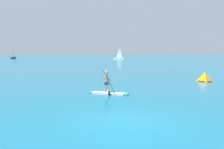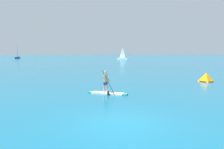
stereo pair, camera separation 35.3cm
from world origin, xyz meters
name	(u,v)px [view 1 (the left image)]	position (x,y,z in m)	size (l,w,h in m)	color
ground	(125,122)	(0.00, 0.00, 0.00)	(440.00, 440.00, 0.00)	#145B7A
paddleboarder_mid_center	(108,89)	(0.09, 6.24, 0.38)	(2.81, 1.69, 1.78)	white
race_marker_buoy	(205,77)	(10.90, 11.28, 0.40)	(1.50, 1.50, 0.92)	orange
sailboat_left_horizon	(13,57)	(-30.40, 89.52, 0.75)	(2.83, 6.15, 6.54)	navy
sailboat_right_horizon	(119,58)	(13.13, 70.09, 0.80)	(4.16, 2.81, 5.92)	white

